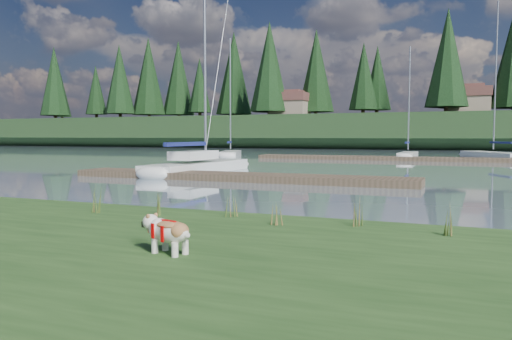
% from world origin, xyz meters
% --- Properties ---
extents(ground, '(200.00, 200.00, 0.00)m').
position_xyz_m(ground, '(0.00, 30.00, 0.00)').
color(ground, '#8095A7').
rests_on(ground, ground).
extents(bank, '(60.00, 9.00, 0.35)m').
position_xyz_m(bank, '(0.00, -6.00, 0.17)').
color(bank, '#2B4D1F').
rests_on(bank, ground).
extents(ridge, '(200.00, 20.00, 5.00)m').
position_xyz_m(ridge, '(0.00, 73.00, 2.50)').
color(ridge, black).
rests_on(ridge, ground).
extents(bulldog, '(0.88, 0.47, 0.51)m').
position_xyz_m(bulldog, '(1.64, -5.26, 0.67)').
color(bulldog, silver).
rests_on(bulldog, bank).
extents(sailboat_main, '(2.05, 9.56, 13.63)m').
position_xyz_m(sailboat_main, '(-7.65, 13.01, 0.42)').
color(sailboat_main, silver).
rests_on(sailboat_main, ground).
extents(dock_near, '(16.00, 2.00, 0.30)m').
position_xyz_m(dock_near, '(-4.00, 9.00, 0.15)').
color(dock_near, '#4C3D2C').
rests_on(dock_near, ground).
extents(dock_far, '(26.00, 2.20, 0.30)m').
position_xyz_m(dock_far, '(2.00, 30.00, 0.15)').
color(dock_far, '#4C3D2C').
rests_on(dock_far, ground).
extents(sailboat_bg_0, '(3.92, 7.47, 10.82)m').
position_xyz_m(sailboat_bg_0, '(-14.37, 30.51, 0.32)').
color(sailboat_bg_0, silver).
rests_on(sailboat_bg_0, ground).
extents(sailboat_bg_2, '(1.25, 6.24, 9.57)m').
position_xyz_m(sailboat_bg_2, '(1.07, 33.53, 0.33)').
color(sailboat_bg_2, silver).
rests_on(sailboat_bg_2, ground).
extents(sailboat_bg_3, '(5.77, 9.09, 13.45)m').
position_xyz_m(sailboat_bg_3, '(7.43, 37.05, 0.32)').
color(sailboat_bg_3, silver).
rests_on(sailboat_bg_3, ground).
extents(weed_0, '(0.17, 0.14, 0.52)m').
position_xyz_m(weed_0, '(-0.37, -2.50, 0.57)').
color(weed_0, '#475B23').
rests_on(weed_0, bank).
extents(weed_1, '(0.17, 0.14, 0.47)m').
position_xyz_m(weed_1, '(1.13, -2.11, 0.55)').
color(weed_1, '#475B23').
rests_on(weed_1, bank).
extents(weed_2, '(0.17, 0.14, 0.66)m').
position_xyz_m(weed_2, '(3.69, -2.20, 0.63)').
color(weed_2, '#475B23').
rests_on(weed_2, bank).
extents(weed_3, '(0.17, 0.14, 0.57)m').
position_xyz_m(weed_3, '(-1.72, -2.72, 0.59)').
color(weed_3, '#475B23').
rests_on(weed_3, bank).
extents(weed_4, '(0.17, 0.14, 0.48)m').
position_xyz_m(weed_4, '(2.26, -2.63, 0.55)').
color(weed_4, '#475B23').
rests_on(weed_4, bank).
extents(weed_5, '(0.17, 0.14, 0.55)m').
position_xyz_m(weed_5, '(5.18, -2.48, 0.58)').
color(weed_5, '#475B23').
rests_on(weed_5, bank).
extents(mud_lip, '(60.00, 0.50, 0.14)m').
position_xyz_m(mud_lip, '(0.00, -1.60, 0.07)').
color(mud_lip, '#33281C').
rests_on(mud_lip, ground).
extents(conifer_0, '(5.72, 5.72, 14.15)m').
position_xyz_m(conifer_0, '(-55.00, 67.00, 12.64)').
color(conifer_0, '#382619').
rests_on(conifer_0, ridge).
extents(conifer_1, '(4.40, 4.40, 11.30)m').
position_xyz_m(conifer_1, '(-40.00, 71.00, 11.28)').
color(conifer_1, '#382619').
rests_on(conifer_1, ridge).
extents(conifer_2, '(6.60, 6.60, 16.05)m').
position_xyz_m(conifer_2, '(-25.00, 68.00, 13.54)').
color(conifer_2, '#382619').
rests_on(conifer_2, ridge).
extents(conifer_3, '(4.84, 4.84, 12.25)m').
position_xyz_m(conifer_3, '(-10.00, 72.00, 11.74)').
color(conifer_3, '#382619').
rests_on(conifer_3, ridge).
extents(conifer_4, '(6.16, 6.16, 15.10)m').
position_xyz_m(conifer_4, '(3.00, 66.00, 13.09)').
color(conifer_4, '#382619').
rests_on(conifer_4, ridge).
extents(house_0, '(6.30, 5.30, 4.65)m').
position_xyz_m(house_0, '(-22.00, 70.00, 7.31)').
color(house_0, gray).
rests_on(house_0, ridge).
extents(house_1, '(6.30, 5.30, 4.65)m').
position_xyz_m(house_1, '(6.00, 71.00, 7.31)').
color(house_1, gray).
rests_on(house_1, ridge).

